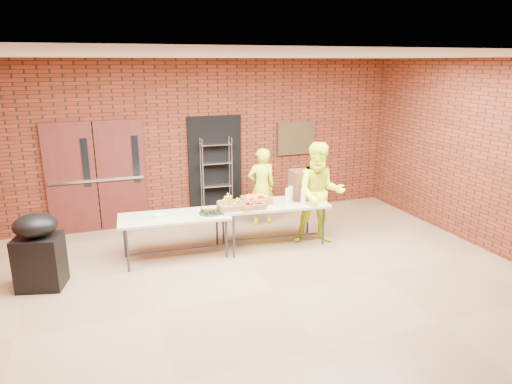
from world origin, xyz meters
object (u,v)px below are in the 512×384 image
at_px(volunteer_woman, 262,187).
at_px(wire_rack, 217,179).
at_px(table_left, 174,219).
at_px(coffee_dispenser, 302,185).
at_px(volunteer_man, 320,194).
at_px(covered_grill, 39,251).
at_px(table_right, 273,207).

bearing_deg(volunteer_woman, wire_rack, -40.12).
bearing_deg(table_left, wire_rack, 59.53).
xyz_separation_m(coffee_dispenser, volunteer_man, (0.23, -0.25, -0.12)).
xyz_separation_m(table_left, covered_grill, (-2.00, -0.37, -0.11)).
bearing_deg(covered_grill, volunteer_woman, 33.82).
bearing_deg(table_left, coffee_dispenser, 5.86).
distance_m(table_right, covered_grill, 3.74).
xyz_separation_m(covered_grill, volunteer_woman, (3.90, 1.40, 0.22)).
relative_size(covered_grill, volunteer_man, 0.61).
relative_size(wire_rack, covered_grill, 1.53).
bearing_deg(covered_grill, volunteer_man, 16.28).
height_order(coffee_dispenser, covered_grill, coffee_dispenser).
relative_size(wire_rack, coffee_dispenser, 3.24).
distance_m(table_right, coffee_dispenser, 0.67).
bearing_deg(volunteer_woman, table_left, 29.00).
relative_size(wire_rack, table_right, 0.87).
height_order(covered_grill, volunteer_woman, volunteer_woman).
bearing_deg(wire_rack, volunteer_woman, -36.36).
bearing_deg(volunteer_woman, covered_grill, 20.34).
height_order(table_left, volunteer_woman, volunteer_woman).
distance_m(covered_grill, volunteer_man, 4.55).
relative_size(coffee_dispenser, volunteer_woman, 0.34).
xyz_separation_m(wire_rack, volunteer_man, (1.37, -1.86, 0.06)).
xyz_separation_m(table_right, covered_grill, (-3.72, -0.34, -0.15)).
xyz_separation_m(table_left, volunteer_man, (2.53, -0.20, 0.24)).
relative_size(table_left, covered_grill, 1.65).
bearing_deg(volunteer_woman, volunteer_man, 117.73).
bearing_deg(volunteer_man, covered_grill, -158.84).
relative_size(table_right, coffee_dispenser, 3.72).
bearing_deg(table_right, volunteer_man, -4.98).
height_order(table_right, covered_grill, covered_grill).
bearing_deg(table_right, covered_grill, -168.12).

